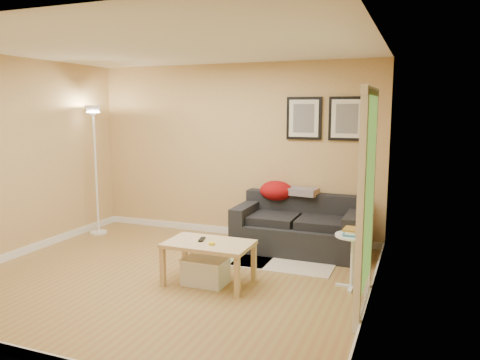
{
  "coord_description": "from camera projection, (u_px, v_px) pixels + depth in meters",
  "views": [
    {
      "loc": [
        2.65,
        -4.51,
        1.93
      ],
      "look_at": [
        0.55,
        0.85,
        1.05
      ],
      "focal_mm": 34.81,
      "sensor_mm": 36.0,
      "label": 1
    }
  ],
  "objects": [
    {
      "name": "plaid_throw",
      "position": [
        303.0,
        192.0,
        6.54
      ],
      "size": [
        0.45,
        0.32,
        0.1
      ],
      "primitive_type": null,
      "rotation": [
        0.0,
        0.0,
        -0.14
      ],
      "color": "tan",
      "rests_on": "sofa"
    },
    {
      "name": "baseboard_right",
      "position": [
        368.0,
        302.0,
        4.59
      ],
      "size": [
        0.02,
        4.0,
        0.1
      ],
      "primitive_type": "cube",
      "color": "white",
      "rests_on": "ground"
    },
    {
      "name": "coffee_table",
      "position": [
        209.0,
        263.0,
        5.17
      ],
      "size": [
        1.04,
        0.73,
        0.48
      ],
      "primitive_type": null,
      "rotation": [
        0.0,
        0.0,
        -0.17
      ],
      "color": "tan",
      "rests_on": "ground"
    },
    {
      "name": "baseboard_front",
      "position": [
        38.0,
        357.0,
        3.56
      ],
      "size": [
        4.5,
        0.02,
        0.1
      ],
      "primitive_type": "cube",
      "color": "white",
      "rests_on": "ground"
    },
    {
      "name": "tape_roll",
      "position": [
        212.0,
        244.0,
        5.02
      ],
      "size": [
        0.07,
        0.07,
        0.03
      ],
      "primitive_type": "cylinder",
      "color": "yellow",
      "rests_on": "coffee_table"
    },
    {
      "name": "side_table",
      "position": [
        352.0,
        261.0,
        5.03
      ],
      "size": [
        0.39,
        0.39,
        0.6
      ],
      "primitive_type": null,
      "color": "white",
      "rests_on": "ground"
    },
    {
      "name": "ceiling",
      "position": [
        164.0,
        46.0,
        5.01
      ],
      "size": [
        4.5,
        4.5,
        0.0
      ],
      "primitive_type": "plane",
      "rotation": [
        3.14,
        0.0,
        0.0
      ],
      "color": "white",
      "rests_on": "wall_back"
    },
    {
      "name": "floor",
      "position": [
        169.0,
        277.0,
        5.4
      ],
      "size": [
        4.5,
        4.5,
        0.0
      ],
      "primitive_type": "plane",
      "color": "olive",
      "rests_on": "ground"
    },
    {
      "name": "wall_front",
      "position": [
        26.0,
        197.0,
        3.36
      ],
      "size": [
        4.5,
        0.0,
        4.5
      ],
      "primitive_type": "plane",
      "rotation": [
        -1.57,
        0.0,
        0.0
      ],
      "color": "tan",
      "rests_on": "ground"
    },
    {
      "name": "green_runner",
      "position": [
        242.0,
        260.0,
        5.99
      ],
      "size": [
        0.7,
        0.5,
        0.01
      ],
      "primitive_type": "cube",
      "color": "#668C4C",
      "rests_on": "ground"
    },
    {
      "name": "doorway",
      "position": [
        366.0,
        208.0,
        4.31
      ],
      "size": [
        0.12,
        1.01,
        2.13
      ],
      "primitive_type": null,
      "color": "white",
      "rests_on": "ground"
    },
    {
      "name": "framed_print_left",
      "position": [
        304.0,
        118.0,
        6.56
      ],
      "size": [
        0.5,
        0.04,
        0.6
      ],
      "primitive_type": null,
      "color": "black",
      "rests_on": "wall_back"
    },
    {
      "name": "framed_print_right",
      "position": [
        347.0,
        119.0,
        6.34
      ],
      "size": [
        0.5,
        0.04,
        0.6
      ],
      "primitive_type": null,
      "color": "black",
      "rests_on": "wall_back"
    },
    {
      "name": "wall_back",
      "position": [
        234.0,
        151.0,
        7.04
      ],
      "size": [
        4.5,
        0.0,
        4.5
      ],
      "primitive_type": "plane",
      "rotation": [
        1.57,
        0.0,
        0.0
      ],
      "color": "tan",
      "rests_on": "ground"
    },
    {
      "name": "book_stack",
      "position": [
        352.0,
        231.0,
        4.98
      ],
      "size": [
        0.23,
        0.27,
        0.07
      ],
      "primitive_type": null,
      "rotation": [
        0.0,
        0.0,
        -0.27
      ],
      "color": "teal",
      "rests_on": "side_table"
    },
    {
      "name": "wall_right",
      "position": [
        374.0,
        177.0,
        4.39
      ],
      "size": [
        0.0,
        4.0,
        4.0
      ],
      "primitive_type": "plane",
      "rotation": [
        1.57,
        0.0,
        -1.57
      ],
      "color": "tan",
      "rests_on": "ground"
    },
    {
      "name": "area_rug",
      "position": [
        286.0,
        261.0,
        5.93
      ],
      "size": [
        1.25,
        0.85,
        0.01
      ],
      "primitive_type": "cube",
      "color": "beige",
      "rests_on": "ground"
    },
    {
      "name": "baseboard_back",
      "position": [
        234.0,
        231.0,
        7.23
      ],
      "size": [
        4.5,
        0.02,
        0.1
      ],
      "primitive_type": "cube",
      "color": "white",
      "rests_on": "ground"
    },
    {
      "name": "sofa",
      "position": [
        298.0,
        224.0,
        6.34
      ],
      "size": [
        1.7,
        0.9,
        0.75
      ],
      "primitive_type": null,
      "color": "black",
      "rests_on": "ground"
    },
    {
      "name": "red_throw",
      "position": [
        276.0,
        191.0,
        6.67
      ],
      "size": [
        0.48,
        0.36,
        0.28
      ],
      "primitive_type": null,
      "color": "#A10E12",
      "rests_on": "sofa"
    },
    {
      "name": "wall_left",
      "position": [
        15.0,
        158.0,
        6.02
      ],
      "size": [
        0.0,
        4.0,
        4.0
      ],
      "primitive_type": "plane",
      "rotation": [
        1.57,
        0.0,
        1.57
      ],
      "color": "tan",
      "rests_on": "ground"
    },
    {
      "name": "remote_control",
      "position": [
        202.0,
        239.0,
        5.2
      ],
      "size": [
        0.09,
        0.17,
        0.02
      ],
      "primitive_type": "cube",
      "rotation": [
        0.0,
        0.0,
        0.23
      ],
      "color": "black",
      "rests_on": "coffee_table"
    },
    {
      "name": "storage_bin",
      "position": [
        205.0,
        271.0,
        5.17
      ],
      "size": [
        0.49,
        0.35,
        0.3
      ],
      "primitive_type": null,
      "color": "white",
      "rests_on": "ground"
    },
    {
      "name": "floor_lamp",
      "position": [
        96.0,
        174.0,
        7.15
      ],
      "size": [
        0.26,
        0.26,
        1.99
      ],
      "primitive_type": null,
      "color": "white",
      "rests_on": "ground"
    },
    {
      "name": "baseboard_left",
      "position": [
        22.0,
        251.0,
        6.2
      ],
      "size": [
        0.02,
        4.0,
        0.1
      ],
      "primitive_type": "cube",
      "color": "white",
      "rests_on": "ground"
    }
  ]
}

